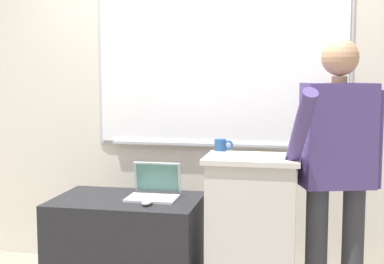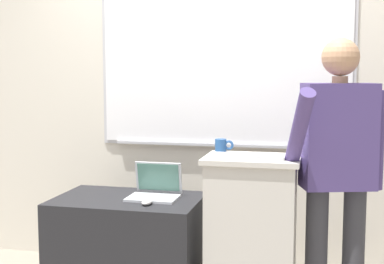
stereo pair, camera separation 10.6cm
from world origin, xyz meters
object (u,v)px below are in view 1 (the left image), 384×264
lectern_podium (252,237)px  coffee_mug (221,145)px  laptop (155,189)px  person_presenter (337,161)px  computer_mouse_by_laptop (147,202)px  side_desk (127,250)px  wireless_keyboard (248,156)px

lectern_podium → coffee_mug: 0.59m
lectern_podium → laptop: (-0.64, 0.12, 0.24)m
person_presenter → laptop: person_presenter is taller
computer_mouse_by_laptop → coffee_mug: 0.58m
lectern_podium → side_desk: bearing=175.7°
computer_mouse_by_laptop → laptop: bearing=92.6°
wireless_keyboard → computer_mouse_by_laptop: size_ratio=4.35×
wireless_keyboard → computer_mouse_by_laptop: (-0.61, -0.03, -0.30)m
coffee_mug → laptop: bearing=-177.6°
side_desk → coffee_mug: 0.92m
computer_mouse_by_laptop → wireless_keyboard: bearing=3.2°
lectern_podium → laptop: size_ratio=3.11×
laptop → computer_mouse_by_laptop: (0.01, -0.21, -0.04)m
lectern_podium → person_presenter: 0.69m
side_desk → person_presenter: 1.45m
laptop → wireless_keyboard: 0.70m
person_presenter → computer_mouse_by_laptop: (-1.12, -0.13, -0.27)m
lectern_podium → side_desk: size_ratio=1.05×
wireless_keyboard → coffee_mug: 0.27m
wireless_keyboard → side_desk: bearing=171.9°
side_desk → person_presenter: person_presenter is taller
lectern_podium → computer_mouse_by_laptop: lectern_podium is taller
side_desk → coffee_mug: (0.60, 0.08, 0.69)m
computer_mouse_by_laptop → side_desk: bearing=140.5°
lectern_podium → person_presenter: bearing=4.6°
side_desk → laptop: bearing=20.6°
laptop → coffee_mug: bearing=2.4°
side_desk → computer_mouse_by_laptop: bearing=-39.5°
person_presenter → coffee_mug: size_ratio=14.18×
lectern_podium → coffee_mug: coffee_mug is taller
lectern_podium → wireless_keyboard: 0.51m
lectern_podium → computer_mouse_by_laptop: 0.67m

